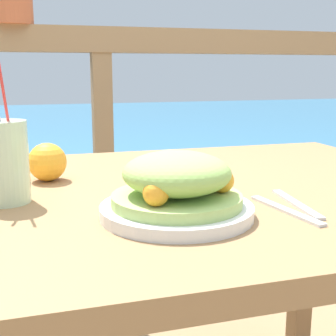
# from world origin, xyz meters

# --- Properties ---
(patio_table) EXTENTS (1.28, 0.89, 0.73)m
(patio_table) POSITION_xyz_m (0.00, 0.00, 0.65)
(patio_table) COLOR #997047
(patio_table) RESTS_ON ground_plane
(railing_fence) EXTENTS (2.80, 0.08, 1.12)m
(railing_fence) POSITION_xyz_m (0.00, 0.86, 0.83)
(railing_fence) COLOR #937551
(railing_fence) RESTS_ON ground_plane
(sea_backdrop) EXTENTS (12.00, 4.00, 0.52)m
(sea_backdrop) POSITION_xyz_m (0.00, 3.36, 0.26)
(sea_backdrop) COLOR teal
(sea_backdrop) RESTS_ON ground_plane
(salad_plate) EXTENTS (0.25, 0.25, 0.11)m
(salad_plate) POSITION_xyz_m (-0.04, -0.18, 0.78)
(salad_plate) COLOR silver
(salad_plate) RESTS_ON patio_table
(drink_glass) EXTENTS (0.09, 0.09, 0.25)m
(drink_glass) POSITION_xyz_m (-0.31, -0.02, 0.81)
(drink_glass) COLOR beige
(drink_glass) RESTS_ON patio_table
(fork) EXTENTS (0.04, 0.18, 0.00)m
(fork) POSITION_xyz_m (0.15, -0.21, 0.74)
(fork) COLOR silver
(fork) RESTS_ON patio_table
(knife) EXTENTS (0.04, 0.18, 0.00)m
(knife) POSITION_xyz_m (0.19, -0.18, 0.74)
(knife) COLOR silver
(knife) RESTS_ON patio_table
(orange_near_basket) EXTENTS (0.08, 0.08, 0.08)m
(orange_near_basket) POSITION_xyz_m (-0.23, 0.13, 0.77)
(orange_near_basket) COLOR #F9A328
(orange_near_basket) RESTS_ON patio_table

